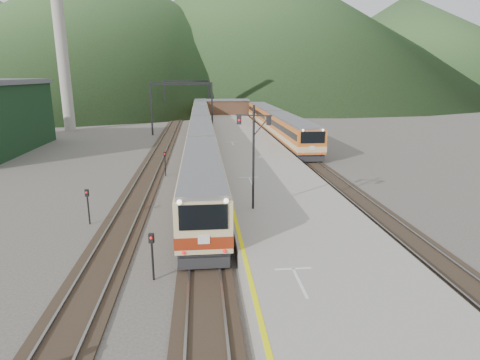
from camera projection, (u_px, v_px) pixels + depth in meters
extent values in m
cube|color=black|center=(201.00, 152.00, 48.71)|extent=(2.60, 200.00, 0.12)
cube|color=slate|center=(196.00, 151.00, 48.61)|extent=(0.10, 200.00, 0.14)
cube|color=slate|center=(207.00, 151.00, 48.75)|extent=(0.10, 200.00, 0.14)
cube|color=black|center=(160.00, 152.00, 48.24)|extent=(2.60, 200.00, 0.12)
cube|color=slate|center=(154.00, 152.00, 48.14)|extent=(0.10, 200.00, 0.14)
cube|color=slate|center=(166.00, 151.00, 48.28)|extent=(0.10, 200.00, 0.14)
cube|color=black|center=(294.00, 150.00, 49.79)|extent=(2.60, 200.00, 0.12)
cube|color=slate|center=(289.00, 149.00, 49.70)|extent=(0.10, 200.00, 0.14)
cube|color=slate|center=(300.00, 149.00, 49.83)|extent=(0.10, 200.00, 0.14)
cube|color=gray|center=(249.00, 150.00, 47.20)|extent=(8.00, 100.00, 1.00)
cube|color=black|center=(151.00, 109.00, 61.44)|extent=(0.25, 0.25, 8.00)
cube|color=black|center=(212.00, 109.00, 62.31)|extent=(0.25, 0.25, 8.00)
cube|color=black|center=(181.00, 84.00, 60.91)|extent=(9.30, 0.22, 0.35)
cube|color=black|center=(165.00, 100.00, 85.50)|extent=(0.25, 0.25, 8.00)
cube|color=black|center=(209.00, 99.00, 86.38)|extent=(0.25, 0.25, 8.00)
cube|color=black|center=(186.00, 81.00, 84.98)|extent=(9.30, 0.22, 0.35)
cylinder|color=#9E998E|center=(60.00, 37.00, 64.01)|extent=(1.80, 1.80, 30.00)
cube|color=#4C3222|center=(227.00, 107.00, 85.22)|extent=(9.00, 4.00, 2.80)
cube|color=slate|center=(227.00, 100.00, 84.83)|extent=(9.40, 4.40, 0.30)
cone|color=#26441F|center=(110.00, 27.00, 181.72)|extent=(180.00, 180.00, 60.00)
cone|color=#26441F|center=(252.00, 23.00, 224.92)|extent=(220.00, 220.00, 75.00)
cone|color=#26441F|center=(403.00, 45.00, 216.39)|extent=(160.00, 160.00, 50.00)
cube|color=#CEB780|center=(202.00, 184.00, 27.27)|extent=(2.73, 18.37, 3.34)
cube|color=#CEB780|center=(201.00, 140.00, 45.44)|extent=(2.73, 18.37, 3.34)
cube|color=#CEB780|center=(201.00, 122.00, 63.61)|extent=(2.73, 18.37, 3.34)
cube|color=#CEB780|center=(200.00, 111.00, 81.77)|extent=(2.73, 18.37, 3.34)
cube|color=#CEB780|center=(200.00, 105.00, 99.94)|extent=(2.73, 18.37, 3.34)
cube|color=#CD6523|center=(290.00, 131.00, 51.68)|extent=(3.12, 20.95, 3.80)
cube|color=#CD6523|center=(264.00, 115.00, 72.33)|extent=(3.12, 20.95, 3.80)
cylinder|color=black|center=(253.00, 158.00, 24.23)|extent=(0.14, 0.14, 6.38)
cube|color=black|center=(254.00, 115.00, 23.57)|extent=(2.10, 0.81, 0.07)
cube|color=black|center=(239.00, 120.00, 23.86)|extent=(0.30, 0.25, 0.50)
cube|color=black|center=(269.00, 121.00, 23.44)|extent=(0.30, 0.25, 0.50)
cylinder|color=black|center=(153.00, 260.00, 18.09)|extent=(0.10, 0.10, 2.00)
cube|color=black|center=(151.00, 238.00, 17.82)|extent=(0.26, 0.23, 0.45)
cylinder|color=black|center=(165.00, 166.00, 36.91)|extent=(0.10, 0.10, 2.00)
cube|color=black|center=(165.00, 154.00, 36.65)|extent=(0.24, 0.18, 0.45)
cylinder|color=black|center=(88.00, 209.00, 24.93)|extent=(0.10, 0.10, 2.00)
cube|color=black|center=(87.00, 193.00, 24.66)|extent=(0.22, 0.17, 0.45)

